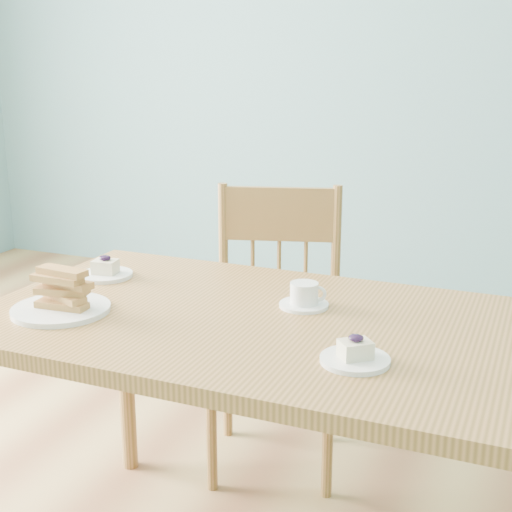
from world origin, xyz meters
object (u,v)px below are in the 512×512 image
(dining_chair, at_px, (275,328))
(cheesecake_plate_near, at_px, (355,355))
(coffee_cup, at_px, (305,297))
(biscotti_plate, at_px, (60,298))
(dining_table, at_px, (266,347))
(cheesecake_plate_far, at_px, (106,271))

(dining_chair, height_order, cheesecake_plate_near, dining_chair)
(coffee_cup, relative_size, biscotti_plate, 0.52)
(coffee_cup, bearing_deg, dining_table, -130.86)
(dining_table, bearing_deg, cheesecake_plate_far, 166.25)
(cheesecake_plate_near, bearing_deg, dining_table, 147.11)
(coffee_cup, bearing_deg, dining_chair, 104.16)
(biscotti_plate, bearing_deg, coffee_cup, 26.13)
(dining_table, xyz_separation_m, biscotti_plate, (-0.46, -0.14, 0.11))
(coffee_cup, distance_m, biscotti_plate, 0.58)
(dining_table, relative_size, cheesecake_plate_far, 9.22)
(dining_chair, bearing_deg, cheesecake_plate_near, -74.94)
(dining_table, distance_m, cheesecake_plate_near, 0.31)
(cheesecake_plate_near, bearing_deg, biscotti_plate, 178.52)
(cheesecake_plate_far, relative_size, biscotti_plate, 0.63)
(cheesecake_plate_far, distance_m, biscotti_plate, 0.29)
(cheesecake_plate_far, height_order, biscotti_plate, biscotti_plate)
(dining_table, bearing_deg, coffee_cup, 63.86)
(dining_table, relative_size, coffee_cup, 11.26)
(cheesecake_plate_far, xyz_separation_m, coffee_cup, (0.58, -0.02, 0.01))
(dining_table, bearing_deg, dining_chair, 109.24)
(dining_chair, relative_size, biscotti_plate, 3.92)
(cheesecake_plate_near, bearing_deg, cheesecake_plate_far, 159.19)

